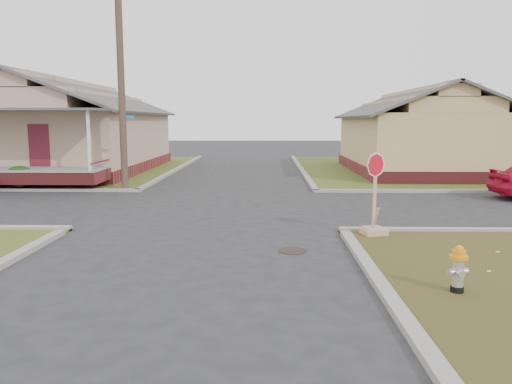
{
  "coord_description": "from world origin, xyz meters",
  "views": [
    {
      "loc": [
        1.64,
        -11.25,
        2.87
      ],
      "look_at": [
        1.36,
        1.0,
        1.1
      ],
      "focal_mm": 35.0,
      "sensor_mm": 36.0,
      "label": 1
    }
  ],
  "objects": [
    {
      "name": "ground",
      "position": [
        0.0,
        0.0,
        0.0
      ],
      "size": [
        120.0,
        120.0,
        0.0
      ],
      "primitive_type": "plane",
      "color": "#252527",
      "rests_on": "ground"
    },
    {
      "name": "verge_far_left",
      "position": [
        -13.0,
        18.0,
        0.03
      ],
      "size": [
        19.0,
        19.0,
        0.05
      ],
      "primitive_type": "cube",
      "color": "#384A1A",
      "rests_on": "ground"
    },
    {
      "name": "curbs",
      "position": [
        0.0,
        5.0,
        0.0
      ],
      "size": [
        80.0,
        40.0,
        0.12
      ],
      "primitive_type": null,
      "color": "gray",
      "rests_on": "ground"
    },
    {
      "name": "manhole",
      "position": [
        2.2,
        -0.5,
        0.01
      ],
      "size": [
        0.64,
        0.64,
        0.01
      ],
      "primitive_type": "cylinder",
      "color": "black",
      "rests_on": "ground"
    },
    {
      "name": "corner_house",
      "position": [
        -10.0,
        16.68,
        2.28
      ],
      "size": [
        10.1,
        15.5,
        5.3
      ],
      "color": "maroon",
      "rests_on": "ground"
    },
    {
      "name": "side_house_yellow",
      "position": [
        10.0,
        16.5,
        2.19
      ],
      "size": [
        7.6,
        11.6,
        4.7
      ],
      "color": "maroon",
      "rests_on": "ground"
    },
    {
      "name": "utility_pole",
      "position": [
        -4.2,
        8.9,
        4.66
      ],
      "size": [
        1.8,
        0.28,
        9.0
      ],
      "color": "#3E2B24",
      "rests_on": "ground"
    },
    {
      "name": "fire_hydrant",
      "position": [
        4.79,
        -3.24,
        0.48
      ],
      "size": [
        0.29,
        0.29,
        0.79
      ],
      "rotation": [
        0.0,
        0.0,
        0.26
      ],
      "color": "black",
      "rests_on": "ground"
    },
    {
      "name": "stop_sign",
      "position": [
        4.29,
        0.98,
        0.49
      ],
      "size": [
        0.58,
        0.57,
        2.05
      ],
      "rotation": [
        0.0,
        0.0,
        0.23
      ],
      "color": "tan",
      "rests_on": "ground"
    },
    {
      "name": "hedge_right",
      "position": [
        -8.65,
        9.09,
        0.55
      ],
      "size": [
        1.31,
        1.07,
        1.0
      ],
      "primitive_type": "ellipsoid",
      "color": "#193412",
      "rests_on": "verge_far_left"
    }
  ]
}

